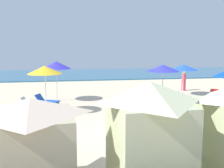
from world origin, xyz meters
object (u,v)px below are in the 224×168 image
(umbrella_1, at_px, (45,70))
(cabana_1, at_px, (32,146))
(lounge_chair_2_0, at_px, (168,92))
(cooler_box_0, at_px, (214,92))
(umbrella_4, at_px, (56,65))
(cabana_2, at_px, (149,133))
(lounge_chair_4_0, at_px, (47,101))
(umbrella_2, at_px, (184,67))
(beachgoer_0, at_px, (184,81))
(umbrella_3, at_px, (163,68))
(lounge_chair_1_0, at_px, (31,104))

(umbrella_1, bearing_deg, cabana_1, -88.23)
(lounge_chair_2_0, relative_size, cooler_box_0, 3.16)
(cabana_1, bearing_deg, umbrella_4, 85.05)
(cabana_2, distance_m, lounge_chair_4_0, 11.33)
(umbrella_2, xyz_separation_m, beachgoer_0, (0.98, 2.08, -1.36))
(lounge_chair_2_0, bearing_deg, cabana_1, 137.48)
(umbrella_2, relative_size, umbrella_4, 0.86)
(cabana_1, relative_size, cooler_box_0, 5.09)
(umbrella_2, distance_m, umbrella_4, 9.28)
(umbrella_3, bearing_deg, lounge_chair_2_0, 63.89)
(lounge_chair_1_0, xyz_separation_m, beachgoer_0, (11.70, 4.55, 0.50))
(beachgoer_0, height_order, cooler_box_0, beachgoer_0)
(lounge_chair_2_0, xyz_separation_m, lounge_chair_4_0, (-8.88, -2.27, 0.01))
(umbrella_1, bearing_deg, lounge_chair_2_0, 25.66)
(lounge_chair_1_0, height_order, lounge_chair_2_0, lounge_chair_2_0)
(cabana_1, distance_m, umbrella_2, 15.71)
(cabana_2, xyz_separation_m, beachgoer_0, (7.43, 14.69, -0.74))
(umbrella_1, distance_m, cooler_box_0, 12.97)
(cabana_1, relative_size, umbrella_4, 0.94)
(cabana_2, bearing_deg, umbrella_4, 99.16)
(cabana_2, distance_m, lounge_chair_1_0, 11.07)
(lounge_chair_1_0, bearing_deg, lounge_chair_4_0, -38.69)
(lounge_chair_1_0, height_order, umbrella_4, umbrella_4)
(lounge_chair_1_0, height_order, cooler_box_0, lounge_chair_1_0)
(beachgoer_0, bearing_deg, umbrella_1, 141.94)
(lounge_chair_4_0, distance_m, cooler_box_0, 12.46)
(cabana_2, height_order, umbrella_1, cabana_2)
(umbrella_4, bearing_deg, cabana_2, -77.00)
(cabana_1, xyz_separation_m, umbrella_3, (6.78, 9.35, 1.08))
(umbrella_2, bearing_deg, lounge_chair_4_0, -169.28)
(umbrella_1, height_order, lounge_chair_1_0, umbrella_1)
(cabana_1, relative_size, cabana_2, 0.87)
(lounge_chair_2_0, distance_m, umbrella_3, 4.47)
(cabana_2, distance_m, beachgoer_0, 16.48)
(umbrella_4, height_order, lounge_chair_4_0, umbrella_4)
(cabana_1, height_order, lounge_chair_4_0, cabana_1)
(umbrella_4, bearing_deg, beachgoer_0, 13.91)
(umbrella_1, height_order, lounge_chair_2_0, umbrella_1)
(umbrella_2, bearing_deg, lounge_chair_2_0, 157.80)
(umbrella_2, xyz_separation_m, lounge_chair_4_0, (-9.86, -1.87, -1.85))
(umbrella_2, height_order, beachgoer_0, umbrella_2)
(umbrella_3, height_order, cooler_box_0, umbrella_3)
(cabana_1, distance_m, lounge_chair_1_0, 10.14)
(cabana_1, height_order, lounge_chair_1_0, cabana_1)
(lounge_chair_2_0, distance_m, beachgoer_0, 2.63)
(umbrella_4, relative_size, lounge_chair_4_0, 1.67)
(umbrella_1, relative_size, umbrella_3, 1.03)
(cabana_2, bearing_deg, umbrella_2, 59.03)
(cabana_1, height_order, umbrella_4, umbrella_4)
(lounge_chair_4_0, height_order, beachgoer_0, beachgoer_0)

